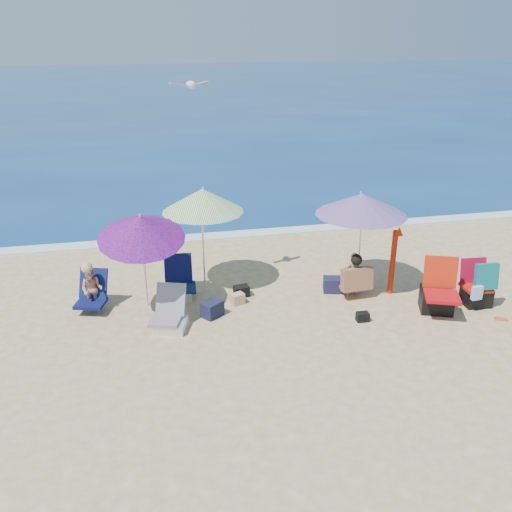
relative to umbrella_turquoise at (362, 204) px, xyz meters
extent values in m
plane|color=#D8BC84|center=(-1.94, -1.42, -1.85)|extent=(120.00, 120.00, 0.00)
cube|color=navy|center=(-1.94, 43.58, -1.90)|extent=(120.00, 80.00, 0.12)
cube|color=white|center=(-1.94, 3.68, -1.83)|extent=(120.00, 0.50, 0.04)
cylinder|color=white|center=(0.01, -0.05, -0.89)|extent=(0.04, 0.04, 1.93)
cone|color=#E01D88|center=(0.00, 0.00, 0.00)|extent=(2.15, 2.15, 0.43)
cylinder|color=white|center=(-0.01, 0.05, 0.19)|extent=(0.03, 0.03, 0.12)
cylinder|color=silver|center=(-3.11, 0.69, -0.85)|extent=(0.04, 0.04, 2.00)
cone|color=#469717|center=(-3.08, 0.71, 0.06)|extent=(1.78, 1.78, 0.47)
cylinder|color=white|center=(-3.06, 0.73, 0.27)|extent=(0.03, 0.03, 0.13)
cylinder|color=white|center=(-4.32, -0.06, -0.94)|extent=(0.05, 0.48, 1.79)
cone|color=#AB1869|center=(-4.32, -0.29, -0.07)|extent=(1.62, 1.68, 0.83)
cylinder|color=white|center=(-4.32, -0.32, 0.13)|extent=(0.03, 0.06, 0.13)
cylinder|color=#AD220C|center=(0.62, -0.36, -1.17)|extent=(0.13, 0.13, 1.37)
cone|color=red|center=(0.60, -0.52, -0.43)|extent=(0.19, 0.19, 0.17)
cube|color=#0C2347|center=(-3.62, 0.35, -1.65)|extent=(0.60, 0.54, 0.07)
cube|color=#0B1041|center=(-3.65, 0.64, -1.34)|extent=(0.59, 0.37, 0.60)
cube|color=silver|center=(-3.72, 0.35, -1.76)|extent=(0.62, 0.56, 0.18)
cube|color=#DD624E|center=(-4.02, -0.92, -1.66)|extent=(0.66, 0.62, 0.06)
cube|color=#C96447|center=(-3.89, -0.66, -1.37)|extent=(0.61, 0.47, 0.57)
cube|color=silver|center=(-3.93, -0.92, -1.77)|extent=(0.69, 0.65, 0.17)
cube|color=red|center=(1.07, -1.56, -1.39)|extent=(0.77, 0.73, 0.07)
cube|color=red|center=(1.22, -1.17, -1.08)|extent=(0.64, 0.38, 0.62)
cube|color=black|center=(1.16, -1.25, -1.63)|extent=(0.74, 0.71, 0.44)
cube|color=#B2180C|center=(2.01, -1.22, -1.47)|extent=(0.55, 0.49, 0.06)
cube|color=#AB0C31|center=(2.04, -0.99, -1.21)|extent=(0.53, 0.18, 0.52)
cube|color=black|center=(2.06, -1.20, -1.67)|extent=(0.53, 0.47, 0.37)
cube|color=#0A8276|center=(2.07, -1.39, -1.16)|extent=(0.47, 0.19, 0.53)
cube|color=#9BCBF8|center=(1.85, -1.48, -1.44)|extent=(0.21, 0.11, 0.28)
imported|color=tan|center=(-0.19, -0.27, -1.39)|extent=(0.36, 0.25, 0.93)
cube|color=#450E66|center=(-0.19, -0.25, -1.67)|extent=(0.55, 0.49, 0.06)
cube|color=#4D0F6A|center=(-0.18, -0.46, -1.42)|extent=(0.66, 0.27, 0.47)
sphere|color=black|center=(-0.18, -0.39, -1.02)|extent=(0.23, 0.23, 0.23)
imported|color=tan|center=(-5.34, 0.15, -1.41)|extent=(0.51, 0.45, 0.89)
cube|color=#0B1241|center=(-5.39, 0.06, -1.66)|extent=(0.65, 0.61, 0.06)
cube|color=#0D1849|center=(-5.32, 0.34, -1.37)|extent=(0.61, 0.46, 0.57)
sphere|color=tan|center=(-5.39, 0.19, -0.97)|extent=(0.22, 0.22, 0.22)
cube|color=#181A35|center=(-3.12, -0.58, -1.70)|extent=(0.48, 0.46, 0.30)
cube|color=black|center=(-2.42, 0.14, -1.74)|extent=(0.33, 0.26, 0.22)
cube|color=tan|center=(-2.56, -0.19, -1.74)|extent=(0.31, 0.26, 0.22)
cube|color=#1A1B39|center=(-0.51, -0.04, -1.70)|extent=(0.47, 0.39, 0.30)
cube|color=black|center=(-0.39, -1.36, -1.77)|extent=(0.23, 0.17, 0.18)
cube|color=#F35519|center=(2.18, -1.86, -1.84)|extent=(0.26, 0.20, 0.03)
ellipsoid|color=silver|center=(-3.23, 0.60, 2.28)|extent=(0.28, 0.39, 0.14)
cube|color=#95989D|center=(-3.44, 0.49, 2.30)|extent=(0.36, 0.21, 0.08)
cube|color=gray|center=(-3.06, 0.59, 2.30)|extent=(0.36, 0.21, 0.08)
camera|label=1|loc=(-4.22, -9.70, 3.21)|focal=38.20mm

